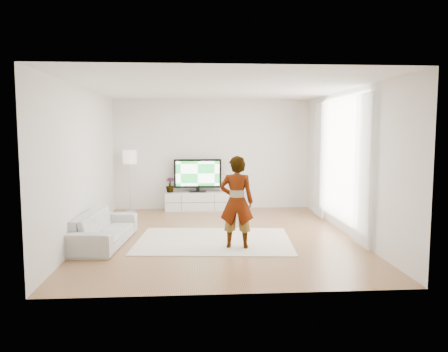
{
  "coord_description": "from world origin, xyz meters",
  "views": [
    {
      "loc": [
        -0.47,
        -8.21,
        2.02
      ],
      "look_at": [
        0.12,
        0.4,
        1.12
      ],
      "focal_mm": 35.0,
      "sensor_mm": 36.0,
      "label": 1
    }
  ],
  "objects": [
    {
      "name": "media_console",
      "position": [
        -0.38,
        2.76,
        0.23
      ],
      "size": [
        1.64,
        0.47,
        0.46
      ],
      "color": "silver",
      "rests_on": "floor"
    },
    {
      "name": "player",
      "position": [
        0.25,
        -0.88,
        0.8
      ],
      "size": [
        0.63,
        0.46,
        1.58
      ],
      "primitive_type": "imported",
      "rotation": [
        0.0,
        0.0,
        2.99
      ],
      "color": "#334772",
      "rests_on": "rug"
    },
    {
      "name": "floor_lamp",
      "position": [
        -2.06,
        2.7,
        1.3
      ],
      "size": [
        0.34,
        0.34,
        1.53
      ],
      "color": "silver",
      "rests_on": "floor"
    },
    {
      "name": "game_console",
      "position": [
        0.34,
        2.76,
        0.57
      ],
      "size": [
        0.07,
        0.16,
        0.21
      ],
      "rotation": [
        0.0,
        0.0,
        -0.15
      ],
      "color": "white",
      "rests_on": "media_console"
    },
    {
      "name": "curtain_far",
      "position": [
        2.4,
        1.6,
        1.35
      ],
      "size": [
        0.04,
        0.7,
        2.6
      ],
      "primitive_type": "cube",
      "color": "white",
      "rests_on": "floor"
    },
    {
      "name": "curtain_near",
      "position": [
        2.4,
        -1.0,
        1.35
      ],
      "size": [
        0.04,
        0.7,
        2.6
      ],
      "primitive_type": "cube",
      "color": "white",
      "rests_on": "floor"
    },
    {
      "name": "sofa",
      "position": [
        -2.08,
        -0.47,
        0.28
      ],
      "size": [
        0.94,
        2.01,
        0.57
      ],
      "primitive_type": "imported",
      "rotation": [
        0.0,
        0.0,
        1.47
      ],
      "color": "#BBBBB6",
      "rests_on": "floor"
    },
    {
      "name": "rug",
      "position": [
        -0.12,
        -0.38,
        0.01
      ],
      "size": [
        2.95,
        2.23,
        0.01
      ],
      "primitive_type": "cube",
      "rotation": [
        0.0,
        0.0,
        -0.08
      ],
      "color": "beige",
      "rests_on": "floor"
    },
    {
      "name": "television",
      "position": [
        -0.38,
        2.79,
        0.92
      ],
      "size": [
        1.2,
        0.24,
        0.84
      ],
      "color": "black",
      "rests_on": "media_console"
    },
    {
      "name": "window",
      "position": [
        2.48,
        0.3,
        1.45
      ],
      "size": [
        0.01,
        2.6,
        2.5
      ],
      "primitive_type": "cube",
      "color": "white",
      "rests_on": "wall_right"
    },
    {
      "name": "floor",
      "position": [
        0.0,
        0.0,
        0.0
      ],
      "size": [
        6.0,
        6.0,
        0.0
      ],
      "primitive_type": "plane",
      "color": "#AB754D",
      "rests_on": "ground"
    },
    {
      "name": "ceiling",
      "position": [
        0.0,
        0.0,
        2.8
      ],
      "size": [
        6.0,
        6.0,
        0.0
      ],
      "primitive_type": "plane",
      "color": "white",
      "rests_on": "wall_back"
    },
    {
      "name": "potted_plant",
      "position": [
        -1.08,
        2.77,
        0.65
      ],
      "size": [
        0.25,
        0.25,
        0.38
      ],
      "primitive_type": "imported",
      "rotation": [
        0.0,
        0.0,
        0.22
      ],
      "color": "#3F7238",
      "rests_on": "media_console"
    },
    {
      "name": "wall_left",
      "position": [
        -2.5,
        0.0,
        1.4
      ],
      "size": [
        0.02,
        6.0,
        2.8
      ],
      "primitive_type": "cube",
      "color": "silver",
      "rests_on": "floor"
    },
    {
      "name": "wall_back",
      "position": [
        0.0,
        3.0,
        1.4
      ],
      "size": [
        5.0,
        0.02,
        2.8
      ],
      "primitive_type": "cube",
      "color": "silver",
      "rests_on": "floor"
    },
    {
      "name": "wall_right",
      "position": [
        2.5,
        0.0,
        1.4
      ],
      "size": [
        0.02,
        6.0,
        2.8
      ],
      "primitive_type": "cube",
      "color": "silver",
      "rests_on": "floor"
    },
    {
      "name": "wall_front",
      "position": [
        0.0,
        -3.0,
        1.4
      ],
      "size": [
        5.0,
        0.02,
        2.8
      ],
      "primitive_type": "cube",
      "color": "silver",
      "rests_on": "floor"
    }
  ]
}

